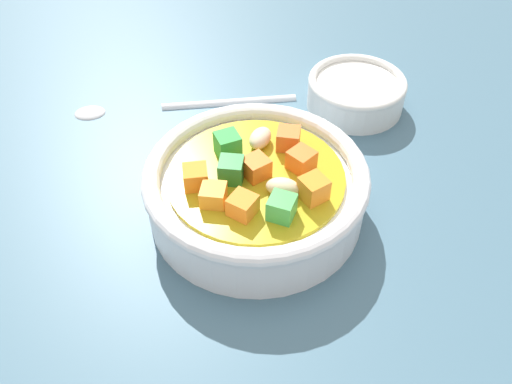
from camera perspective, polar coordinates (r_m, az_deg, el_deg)
The scene contains 4 objects.
ground_plane at distance 44.21cm, azimuth 0.00°, elevation -2.93°, with size 140.00×140.00×2.00cm, color #42667A.
soup_bowl_main at distance 41.54cm, azimuth 0.01°, elevation 0.41°, with size 17.53×17.53×6.03cm.
spoon at distance 54.52cm, azimuth -8.14°, elevation 9.45°, with size 4.09×22.39×0.88cm.
side_bowl_small at distance 54.24cm, azimuth 10.72°, elevation 10.55°, with size 9.62×9.62×3.30cm.
Camera 1 is at (-28.65, 6.78, 31.98)cm, focal length 37.10 mm.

